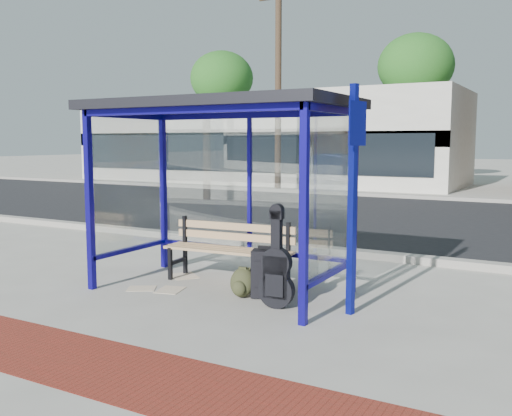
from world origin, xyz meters
The scene contains 19 objects.
ground centered at (0.00, 0.00, 0.00)m, with size 120.00×120.00×0.00m, color #B2ADA0.
brick_paver_strip centered at (0.00, -2.60, 0.01)m, with size 60.00×1.00×0.01m, color maroon.
curb_near centered at (0.00, 2.90, 0.06)m, with size 60.00×0.25×0.12m, color gray.
street_asphalt centered at (0.00, 8.00, 0.00)m, with size 60.00×10.00×0.00m, color black.
curb_far centered at (0.00, 13.10, 0.06)m, with size 60.00×0.25×0.12m, color gray.
far_sidewalk centered at (0.00, 15.00, 0.00)m, with size 60.00×4.00×0.01m, color #B2ADA0.
bus_shelter centered at (0.00, 0.07, 2.07)m, with size 3.30×1.80×2.42m.
storefront_white centered at (-9.00, 17.99, 2.00)m, with size 18.00×6.04×4.00m.
tree_left centered at (-14.00, 22.00, 5.45)m, with size 3.60×3.60×7.03m.
tree_mid centered at (-3.00, 22.00, 5.45)m, with size 3.60×3.60×7.03m.
utility_pole_west centered at (-6.00, 13.40, 4.11)m, with size 1.60×0.24×8.00m.
bench centered at (-0.14, 0.46, 0.48)m, with size 1.83×0.56×0.85m.
guitar_bag centered at (0.98, -0.33, 0.42)m, with size 0.42×0.16×1.13m.
suitcase centered at (0.69, -0.01, 0.30)m, with size 0.42×0.34×0.65m.
backpack centered at (0.40, -0.15, 0.18)m, with size 0.34×0.31×0.37m.
sign_post centered at (1.81, -0.15, 1.42)m, with size 0.14×0.31×2.52m.
newspaper_a centered at (-0.58, -0.31, 0.00)m, with size 0.38×0.30×0.01m, color white.
newspaper_b centered at (-0.95, -0.43, 0.00)m, with size 0.36×0.28×0.01m, color white.
newspaper_c centered at (-0.88, 0.40, 0.00)m, with size 0.43×0.34×0.01m, color white.
Camera 1 is at (3.89, -6.03, 1.91)m, focal length 40.00 mm.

